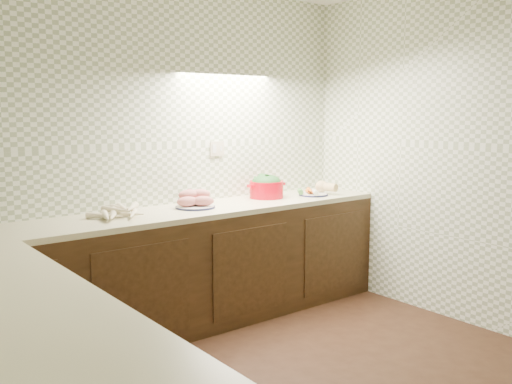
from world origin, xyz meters
TOP-DOWN VIEW (x-y plane):
  - room at (0.00, 0.00)m, footprint 3.60×3.60m
  - counter at (-0.68, 0.68)m, footprint 3.60×3.60m
  - parsnip_pile at (-0.44, 1.56)m, footprint 0.37×0.35m
  - sweet_potato_plate at (0.17, 1.54)m, footprint 0.31×0.30m
  - onion_bowl at (0.21, 1.65)m, footprint 0.17×0.17m
  - dutch_oven at (0.91, 1.58)m, footprint 0.36×0.31m
  - veg_plate at (1.37, 1.45)m, footprint 0.32×0.27m

SIDE VIEW (x-z plane):
  - counter at x=-0.68m, z-range 0.00..0.90m
  - parsnip_pile at x=-0.44m, z-range 0.90..0.97m
  - veg_plate at x=1.37m, z-range 0.88..1.00m
  - onion_bowl at x=0.21m, z-range 0.88..1.01m
  - sweet_potato_plate at x=0.17m, z-range 0.88..1.02m
  - dutch_oven at x=0.91m, z-range 0.90..1.10m
  - room at x=0.00m, z-range 0.33..2.93m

